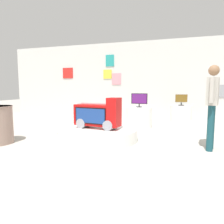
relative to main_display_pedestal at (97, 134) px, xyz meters
name	(u,v)px	position (x,y,z in m)	size (l,w,h in m)	color
ground_plane	(108,146)	(0.38, -0.38, -0.14)	(30.00, 30.00, 0.00)	#B2ADA3
back_wall_display	(142,80)	(0.38, 3.95, 1.38)	(11.99, 0.13, 3.04)	silver
main_display_pedestal	(97,134)	(0.00, 0.00, 0.00)	(1.84, 1.84, 0.28)	white
novelty_firetruck_tv	(98,116)	(0.02, -0.01, 0.43)	(1.11, 0.50, 0.71)	gray
display_pedestal_left_rear	(181,115)	(1.88, 2.92, 0.17)	(0.70, 0.70, 0.62)	white
tv_on_left_rear	(181,99)	(1.88, 2.92, 0.69)	(0.42, 0.20, 0.39)	black
display_pedestal_center_rear	(139,117)	(0.64, 1.89, 0.17)	(0.77, 0.77, 0.62)	white
tv_on_center_rear	(139,99)	(0.64, 1.89, 0.72)	(0.50, 0.18, 0.42)	black
shopper_browsing_near_truck	(212,101)	(2.38, -0.05, 0.82)	(0.28, 0.55, 1.63)	#194751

